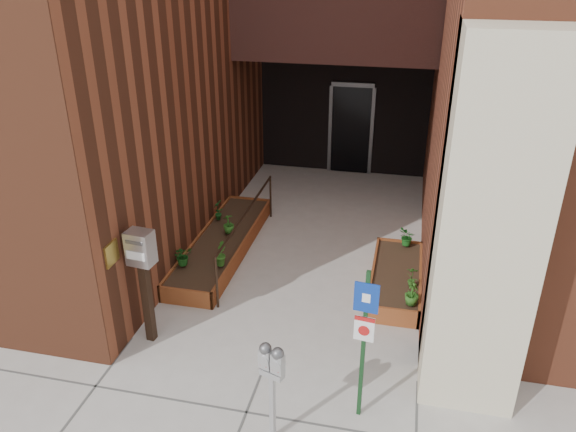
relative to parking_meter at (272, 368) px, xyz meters
The scene contains 14 objects.
ground 1.68m from the parking_meter, 107.35° to the left, with size 80.00×80.00×0.00m, color #9E9991.
planter_left 4.53m from the parking_meter, 116.08° to the left, with size 0.90×3.60×0.30m.
planter_right 3.79m from the parking_meter, 71.07° to the left, with size 0.80×2.20×0.30m.
handrail 4.21m from the parking_meter, 110.24° to the left, with size 0.04×3.34×0.90m.
parking_meter is the anchor object (origin of this frame).
sign_post 1.09m from the parking_meter, 31.61° to the left, with size 0.27×0.08×1.99m.
payment_dropbox 2.52m from the parking_meter, 147.53° to the left, with size 0.37×0.29×1.72m.
shrub_left_a 3.72m from the parking_meter, 127.72° to the left, with size 0.30×0.30×0.33m, color #174E16.
shrub_left_b 3.51m from the parking_meter, 118.45° to the left, with size 0.22×0.22×0.40m, color #2B631C.
shrub_left_c 4.61m from the parking_meter, 114.24° to the left, with size 0.21×0.21×0.37m, color #27631C.
shrub_left_d 5.20m from the parking_meter, 115.80° to the left, with size 0.21×0.21×0.41m, color #164F1A.
shrub_right_a 3.01m from the parking_meter, 60.81° to the left, with size 0.21×0.21×0.38m, color #275A19.
shrub_right_b 3.44m from the parking_meter, 64.94° to the left, with size 0.19×0.19×0.35m, color #275B1A.
shrub_right_c 4.62m from the parking_meter, 73.32° to the left, with size 0.29×0.29×0.32m, color #1B5F1C.
Camera 1 is at (1.60, -5.80, 5.06)m, focal length 35.00 mm.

